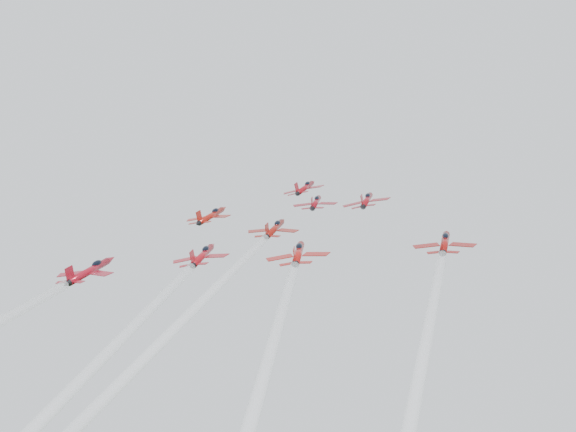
# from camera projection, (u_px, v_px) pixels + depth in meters

# --- Properties ---
(jet_lead) EXTENTS (9.15, 11.65, 7.63)m
(jet_lead) POSITION_uv_depth(u_px,v_px,m) (305.00, 187.00, 168.08)
(jet_lead) COLOR maroon
(jet_row2_left) EXTENTS (9.37, 11.93, 7.81)m
(jet_row2_left) POSITION_uv_depth(u_px,v_px,m) (211.00, 215.00, 154.73)
(jet_row2_left) COLOR #A4190F
(jet_row2_center) EXTENTS (8.55, 10.88, 7.13)m
(jet_row2_center) POSITION_uv_depth(u_px,v_px,m) (316.00, 202.00, 152.27)
(jet_row2_center) COLOR maroon
(jet_row2_right) EXTENTS (8.99, 11.44, 7.49)m
(jet_row2_right) POSITION_uv_depth(u_px,v_px,m) (367.00, 200.00, 147.59)
(jet_row2_right) COLOR maroon
(jet_center) EXTENTS (8.97, 83.76, 51.79)m
(jet_center) POSITION_uv_depth(u_px,v_px,m) (182.00, 325.00, 95.89)
(jet_center) COLOR maroon
(jet_rear_left) EXTENTS (9.31, 86.91, 53.73)m
(jet_rear_left) POSITION_uv_depth(u_px,v_px,m) (57.00, 383.00, 84.08)
(jet_rear_left) COLOR #A60F19
(jet_rear_right) EXTENTS (9.63, 89.85, 55.55)m
(jet_rear_right) POSITION_uv_depth(u_px,v_px,m) (186.00, 399.00, 75.52)
(jet_rear_right) COLOR #B01510
(jet_rear_farright) EXTENTS (8.87, 82.79, 51.19)m
(jet_rear_farright) POSITION_uv_depth(u_px,v_px,m) (418.00, 376.00, 72.97)
(jet_rear_farright) COLOR maroon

